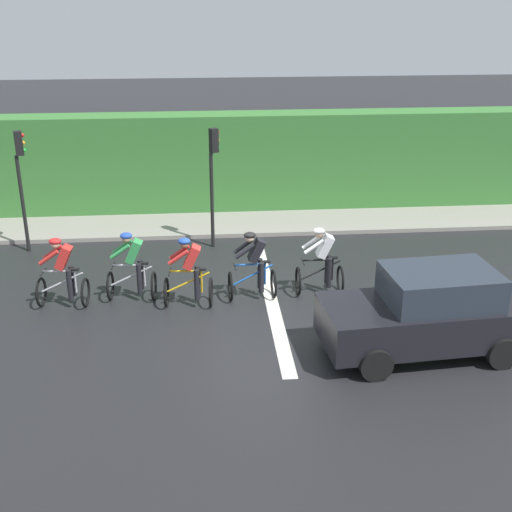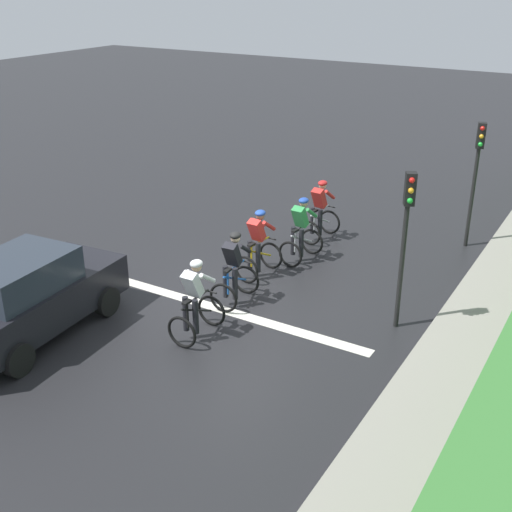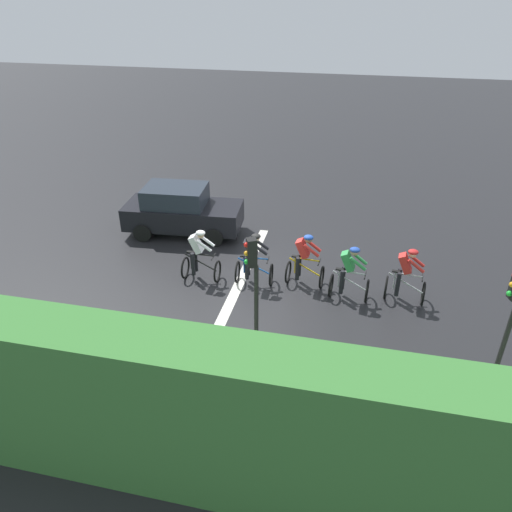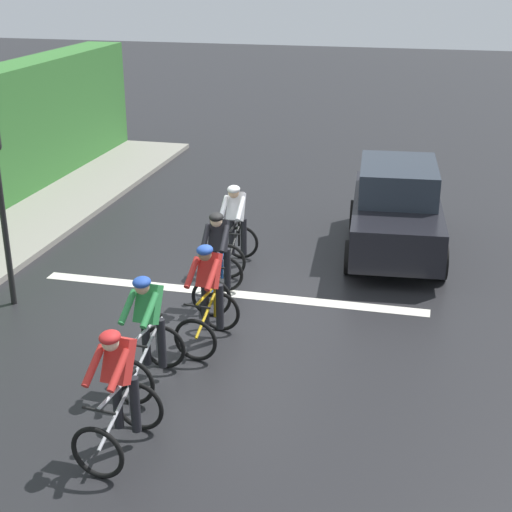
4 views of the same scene
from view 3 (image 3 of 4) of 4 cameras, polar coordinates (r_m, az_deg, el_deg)
The scene contains 13 objects.
ground_plane at distance 14.70m, azimuth -0.54°, elevation -3.00°, with size 80.00×80.00×0.00m, color black.
sidewalk_kerb at distance 10.21m, azimuth 3.57°, elevation -20.63°, with size 2.80×25.37×0.12m, color gray.
stone_wall_low at distance 9.52m, azimuth 2.62°, elevation -24.03°, with size 0.44×25.37×0.46m, color tan.
hedge_wall at distance 8.29m, azimuth 2.44°, elevation -20.13°, with size 1.10×25.37×3.15m, color #387533.
road_marking_stop_line at distance 14.77m, azimuth -1.80°, elevation -2.84°, with size 7.00×0.30×0.01m, color silver.
cyclist_lead at distance 14.06m, azimuth 17.22°, elevation -2.32°, with size 0.78×1.14×1.66m.
cyclist_second at distance 13.78m, azimuth 10.91°, elevation -2.12°, with size 0.77×1.13×1.66m.
cyclist_mid at distance 14.23m, azimuth 5.71°, elevation -0.59°, with size 0.76×1.13×1.66m.
cyclist_fourth at distance 14.21m, azimuth -0.37°, elevation -0.48°, with size 0.74×1.12×1.66m.
cyclist_trailing at distance 14.51m, azimuth -6.73°, elevation -0.04°, with size 0.69×1.08×1.66m.
car_black at distance 17.43m, azimuth -8.78°, elevation 5.34°, with size 2.14×4.22×1.76m.
traffic_light_near_crossing at distance 10.43m, azimuth -0.29°, elevation -3.42°, with size 0.27×0.29×3.34m.
traffic_light_far_junction at distance 10.64m, azimuth 27.69°, elevation -6.58°, with size 0.25×0.31×3.34m.
Camera 3 is at (12.08, 2.85, 7.88)m, focal length 33.87 mm.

